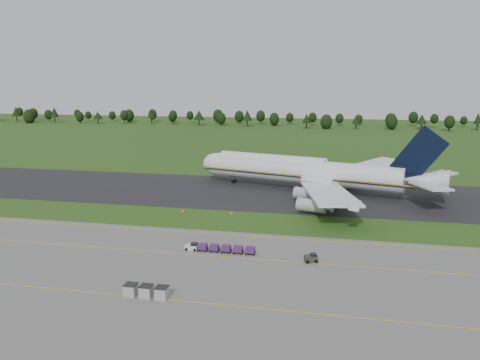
% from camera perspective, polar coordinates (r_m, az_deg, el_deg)
% --- Properties ---
extents(ground, '(600.00, 600.00, 0.00)m').
position_cam_1_polar(ground, '(105.95, -0.60, -5.00)').
color(ground, '#264815').
rests_on(ground, ground).
extents(apron, '(300.00, 52.00, 0.06)m').
position_cam_1_polar(apron, '(75.11, -6.13, -12.41)').
color(apron, '#62625E').
rests_on(apron, ground).
extents(taxiway, '(300.00, 40.00, 0.08)m').
position_cam_1_polar(taxiway, '(132.50, 1.91, -1.51)').
color(taxiway, black).
rests_on(taxiway, ground).
extents(apron_markings, '(300.00, 30.20, 0.01)m').
position_cam_1_polar(apron_markings, '(81.26, -4.63, -10.41)').
color(apron_markings, '#C6B40B').
rests_on(apron_markings, apron).
extents(tree_line, '(529.15, 21.38, 11.93)m').
position_cam_1_polar(tree_line, '(320.99, 7.65, 7.47)').
color(tree_line, black).
rests_on(tree_line, ground).
extents(aircraft, '(72.25, 67.79, 20.24)m').
position_cam_1_polar(aircraft, '(134.16, 8.17, 1.05)').
color(aircraft, silver).
rests_on(aircraft, ground).
extents(baggage_train, '(13.21, 1.40, 1.35)m').
position_cam_1_polar(baggage_train, '(87.10, -2.60, -8.30)').
color(baggage_train, silver).
rests_on(baggage_train, apron).
extents(utility_cart, '(2.49, 1.96, 1.20)m').
position_cam_1_polar(utility_cart, '(83.39, 8.63, -9.48)').
color(utility_cart, '#2D3122').
rests_on(utility_cart, apron).
extents(uld_row, '(6.63, 1.83, 1.81)m').
position_cam_1_polar(uld_row, '(71.31, -11.36, -13.15)').
color(uld_row, '#9B9B9B').
rests_on(uld_row, apron).
extents(edge_markers, '(12.55, 0.30, 0.60)m').
position_cam_1_polar(edge_markers, '(111.70, -4.07, -3.99)').
color(edge_markers, orange).
rests_on(edge_markers, ground).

